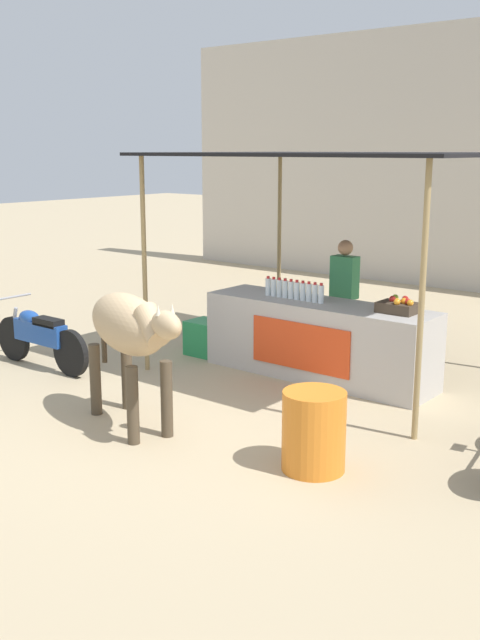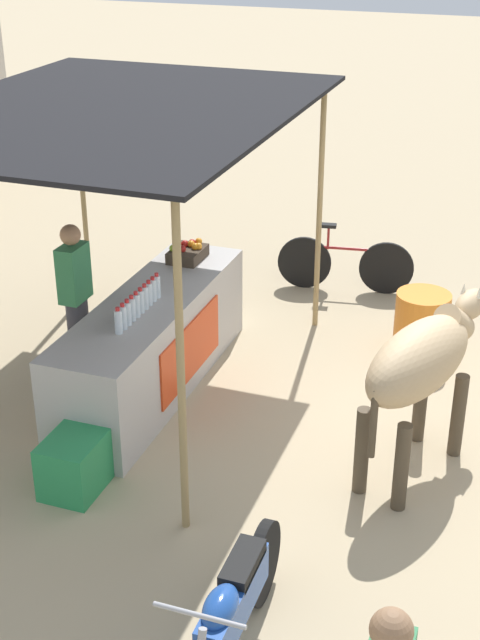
% 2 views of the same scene
% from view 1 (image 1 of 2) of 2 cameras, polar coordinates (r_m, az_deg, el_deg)
% --- Properties ---
extents(ground_plane, '(60.00, 60.00, 0.00)m').
position_cam_1_polar(ground_plane, '(7.86, -3.01, -8.01)').
color(ground_plane, tan).
extents(stall_counter, '(3.00, 0.82, 0.96)m').
position_cam_1_polar(stall_counter, '(9.38, 5.98, -1.50)').
color(stall_counter, '#B2ADA8').
rests_on(stall_counter, ground).
extents(stall_awning, '(4.20, 3.20, 2.76)m').
position_cam_1_polar(stall_awning, '(9.34, 7.34, 11.85)').
color(stall_awning, black).
rests_on(stall_awning, ground).
extents(water_bottle_row, '(0.88, 0.07, 0.25)m').
position_cam_1_polar(water_bottle_row, '(9.40, 4.13, 2.29)').
color(water_bottle_row, silver).
rests_on(water_bottle_row, stall_counter).
extents(fruit_crate, '(0.44, 0.32, 0.18)m').
position_cam_1_polar(fruit_crate, '(8.79, 11.99, 1.03)').
color(fruit_crate, '#3F3326').
rests_on(fruit_crate, stall_counter).
extents(vendor_behind_counter, '(0.34, 0.22, 1.65)m').
position_cam_1_polar(vendor_behind_counter, '(9.97, 7.91, 1.49)').
color(vendor_behind_counter, '#383842').
rests_on(vendor_behind_counter, ground).
extents(cooler_box, '(0.60, 0.44, 0.48)m').
position_cam_1_polar(cooler_box, '(10.38, -2.36, -1.40)').
color(cooler_box, '#268C4C').
rests_on(cooler_box, ground).
extents(water_barrel, '(0.57, 0.57, 0.73)m').
position_cam_1_polar(water_barrel, '(6.72, 5.65, -8.42)').
color(water_barrel, orange).
rests_on(water_barrel, ground).
extents(cow, '(1.84, 0.95, 1.44)m').
position_cam_1_polar(cow, '(7.59, -8.37, -0.71)').
color(cow, tan).
rests_on(cow, ground).
extents(motorcycle_parked, '(1.80, 0.55, 0.90)m').
position_cam_1_polar(motorcycle_parked, '(10.08, -15.02, -1.17)').
color(motorcycle_parked, black).
rests_on(motorcycle_parked, ground).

